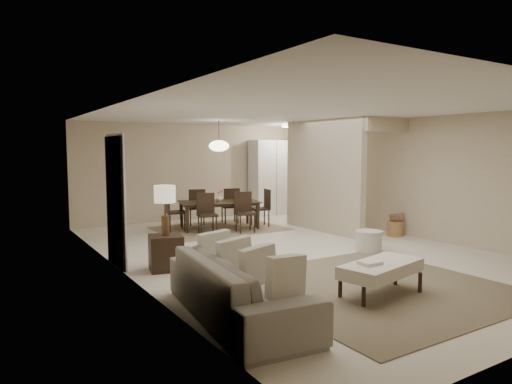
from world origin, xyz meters
TOP-DOWN VIEW (x-y plane):
  - floor at (0.00, 0.00)m, footprint 9.00×9.00m
  - ceiling at (0.00, 0.00)m, footprint 9.00×9.00m
  - back_wall at (0.00, 4.50)m, footprint 6.00×0.00m
  - left_wall at (-3.00, 0.00)m, footprint 0.00×9.00m
  - right_wall at (3.00, 0.00)m, footprint 0.00×9.00m
  - partition at (1.80, 1.25)m, footprint 0.15×2.50m
  - doorway at (-2.97, 0.60)m, footprint 0.04×0.90m
  - pantry_cabinet at (2.35, 4.15)m, footprint 1.20×0.55m
  - flush_light at (2.30, 3.20)m, footprint 0.44×0.44m
  - living_rug at (-0.36, -2.38)m, footprint 3.20×3.20m
  - sofa at (-2.45, -2.38)m, footprint 2.38×1.14m
  - ottoman_bench at (-0.56, -2.68)m, footprint 1.28×0.79m
  - side_table at (-2.40, -0.07)m, footprint 0.59×0.59m
  - table_lamp at (-2.40, -0.07)m, footprint 0.32×0.32m
  - round_pouf at (1.18, -0.78)m, footprint 0.48×0.48m
  - wicker_basket at (2.75, 0.00)m, footprint 0.37×0.37m
  - dining_rug at (-0.02, 2.77)m, footprint 2.80×2.10m
  - dining_table at (-0.02, 2.77)m, footprint 2.00×1.42m
  - dining_chairs at (-0.02, 2.77)m, footprint 2.42×1.98m
  - vase at (-0.02, 2.77)m, footprint 0.18×0.18m
  - yellow_mat at (2.67, 1.56)m, footprint 0.87×0.55m
  - pendant_light at (-0.02, 2.77)m, footprint 0.46×0.46m

SIDE VIEW (x-z plane):
  - floor at x=0.00m, z-range 0.00..0.00m
  - living_rug at x=-0.36m, z-range 0.00..0.01m
  - dining_rug at x=-0.02m, z-range 0.00..0.01m
  - yellow_mat at x=2.67m, z-range 0.00..0.01m
  - wicker_basket at x=2.75m, z-range 0.00..0.30m
  - round_pouf at x=1.18m, z-range 0.00..0.37m
  - side_table at x=-2.40m, z-range 0.00..0.53m
  - dining_table at x=-0.02m, z-range 0.00..0.64m
  - sofa at x=-2.45m, z-range 0.00..0.67m
  - ottoman_bench at x=-0.56m, z-range 0.13..0.56m
  - dining_chairs at x=-0.02m, z-range 0.00..0.89m
  - vase at x=-0.02m, z-range 0.64..0.80m
  - doorway at x=-2.97m, z-range 0.00..2.04m
  - pantry_cabinet at x=2.35m, z-range 0.00..2.10m
  - table_lamp at x=-2.40m, z-range 0.72..1.48m
  - back_wall at x=0.00m, z-range -1.75..4.25m
  - left_wall at x=-3.00m, z-range -3.25..5.75m
  - right_wall at x=3.00m, z-range -3.25..5.75m
  - partition at x=1.80m, z-range 0.00..2.50m
  - pendant_light at x=-0.02m, z-range 1.57..2.27m
  - flush_light at x=2.30m, z-range 2.44..2.48m
  - ceiling at x=0.00m, z-range 2.50..2.50m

